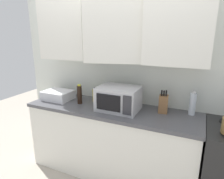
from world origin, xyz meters
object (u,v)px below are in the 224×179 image
bottle_yellow_mustard (96,95)px  bottle_clear_tall (193,104)px  knife_block (163,104)px  bottle_soy_dark (80,95)px  dish_rack (58,95)px  microwave (119,98)px

bottle_yellow_mustard → bottle_clear_tall: bearing=2.3°
knife_block → bottle_soy_dark: size_ratio=1.06×
bottle_yellow_mustard → bottle_soy_dark: bearing=-130.9°
dish_rack → bottle_clear_tall: bearing=6.3°
knife_block → bottle_clear_tall: bearing=12.1°
microwave → dish_rack: microwave is taller
knife_block → bottle_yellow_mustard: bearing=178.9°
dish_rack → knife_block: knife_block is taller
microwave → bottle_yellow_mustard: 0.43m
bottle_yellow_mustard → microwave: bearing=-21.6°
microwave → knife_block: (0.50, 0.14, -0.04)m
knife_block → bottle_clear_tall: bottle_clear_tall is taller
dish_rack → bottle_clear_tall: 1.72m
knife_block → bottle_soy_dark: knife_block is taller
bottle_yellow_mustard → dish_rack: bearing=-164.6°
dish_rack → bottle_soy_dark: bottle_soy_dark is taller
microwave → bottle_soy_dark: bearing=-179.0°
dish_rack → bottle_yellow_mustard: bottle_yellow_mustard is taller
dish_rack → bottle_yellow_mustard: 0.53m
bottle_clear_tall → microwave: bearing=-165.7°
dish_rack → bottle_clear_tall: bottle_clear_tall is taller
bottle_soy_dark → dish_rack: bearing=176.3°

